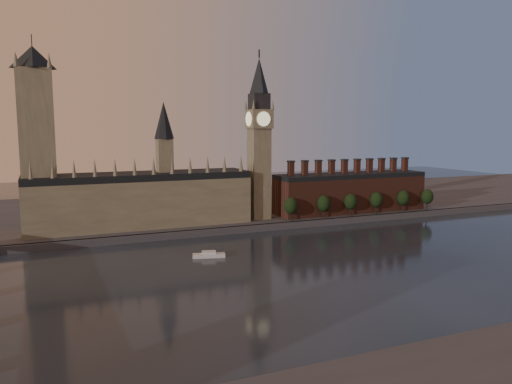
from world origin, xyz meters
TOP-DOWN VIEW (x-y plane):
  - ground at (0.00, 0.00)m, footprint 900.00×900.00m
  - north_bank at (0.00, 178.04)m, footprint 900.00×182.00m
  - palace_of_westminster at (-64.41, 114.91)m, footprint 130.00×30.30m
  - victoria_tower at (-120.00, 115.00)m, footprint 24.00×24.00m
  - big_ben at (10.00, 110.00)m, footprint 15.00×15.00m
  - chimney_block at (80.00, 110.00)m, footprint 110.00×25.00m
  - embankment_tree_0 at (25.24, 94.71)m, footprint 8.60×8.60m
  - embankment_tree_1 at (49.58, 95.05)m, footprint 8.60×8.60m
  - embankment_tree_2 at (70.43, 95.14)m, footprint 8.60×8.60m
  - embankment_tree_3 at (91.65, 95.46)m, footprint 8.60×8.60m
  - embankment_tree_4 at (114.49, 95.32)m, footprint 8.60×8.60m
  - embankment_tree_5 at (134.63, 93.68)m, footprint 8.60×8.60m
  - river_boat at (-45.69, 43.42)m, footprint 16.31×8.49m

SIDE VIEW (x-z plane):
  - ground at x=0.00m, z-range 0.00..0.00m
  - river_boat at x=-45.69m, z-range -0.37..2.77m
  - north_bank at x=0.00m, z-range 0.00..4.00m
  - embankment_tree_0 at x=25.24m, z-range 6.03..20.91m
  - embankment_tree_1 at x=49.58m, z-range 6.03..20.91m
  - embankment_tree_2 at x=70.43m, z-range 6.03..20.91m
  - embankment_tree_3 at x=91.65m, z-range 6.03..20.91m
  - embankment_tree_4 at x=114.49m, z-range 6.03..20.91m
  - embankment_tree_5 at x=134.63m, z-range 6.03..20.91m
  - chimney_block at x=80.00m, z-range -0.68..36.32m
  - palace_of_westminster at x=-64.41m, z-range -15.37..58.63m
  - big_ben at x=10.00m, z-range 3.33..110.33m
  - victoria_tower at x=-120.00m, z-range 5.09..113.09m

